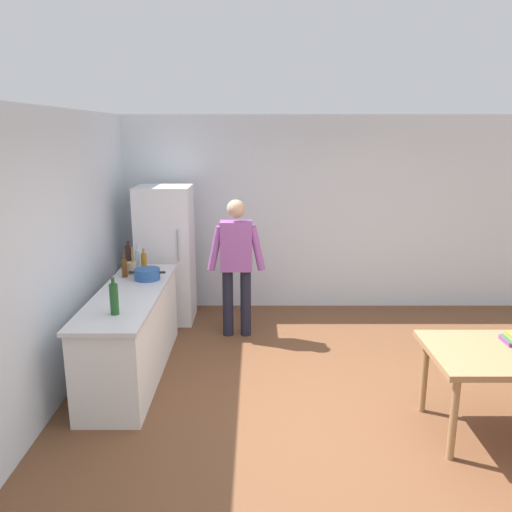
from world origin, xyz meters
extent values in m
plane|color=brown|center=(0.00, 0.00, 0.00)|extent=(14.00, 14.00, 0.00)
cube|color=silver|center=(0.00, 3.00, 1.35)|extent=(6.40, 0.12, 2.70)
cube|color=silver|center=(-2.60, 0.20, 1.35)|extent=(0.12, 5.60, 2.70)
cube|color=white|center=(-2.00, 0.80, 0.43)|extent=(0.60, 2.12, 0.86)
cube|color=silver|center=(-2.00, 0.80, 0.88)|extent=(0.64, 2.20, 0.04)
cube|color=white|center=(-1.90, 2.40, 0.90)|extent=(0.70, 0.64, 1.80)
cylinder|color=#B2B2B7|center=(-1.68, 2.06, 1.10)|extent=(0.02, 0.02, 0.40)
cylinder|color=#1E1E2D|center=(-1.06, 1.85, 0.42)|extent=(0.13, 0.13, 0.84)
cylinder|color=#1E1E2D|center=(-0.84, 1.85, 0.42)|extent=(0.13, 0.13, 0.84)
cube|color=#99519E|center=(-0.95, 1.85, 1.14)|extent=(0.38, 0.22, 0.60)
sphere|color=tan|center=(-0.95, 1.85, 1.59)|extent=(0.22, 0.22, 0.22)
cylinder|color=#99519E|center=(-1.20, 1.81, 1.12)|extent=(0.20, 0.09, 0.55)
cylinder|color=#99519E|center=(-0.70, 1.81, 1.12)|extent=(0.20, 0.09, 0.55)
cylinder|color=#9E754C|center=(0.80, -0.65, 0.35)|extent=(0.06, 0.06, 0.70)
cylinder|color=#9E754C|center=(0.80, 0.05, 0.35)|extent=(0.06, 0.06, 0.70)
cylinder|color=#285193|center=(-1.91, 1.24, 0.96)|extent=(0.28, 0.28, 0.12)
cube|color=black|center=(-2.08, 1.24, 0.98)|extent=(0.06, 0.03, 0.02)
cube|color=black|center=(-1.74, 1.24, 0.98)|extent=(0.06, 0.03, 0.02)
cylinder|color=tan|center=(-2.13, 1.46, 0.97)|extent=(0.11, 0.11, 0.14)
cylinder|color=olive|center=(-2.11, 1.46, 1.11)|extent=(0.02, 0.05, 0.22)
cylinder|color=olive|center=(-2.11, 1.45, 1.11)|extent=(0.02, 0.04, 0.22)
cylinder|color=#996619|center=(-2.00, 1.54, 1.01)|extent=(0.06, 0.06, 0.22)
cylinder|color=#996619|center=(-2.00, 1.54, 1.15)|extent=(0.03, 0.03, 0.06)
cylinder|color=silver|center=(-2.09, 1.65, 1.02)|extent=(0.07, 0.07, 0.24)
cylinder|color=silver|center=(-2.09, 1.65, 1.17)|extent=(0.03, 0.03, 0.06)
cylinder|color=#5B3314|center=(-2.18, 1.34, 1.00)|extent=(0.06, 0.06, 0.20)
cylinder|color=#5B3314|center=(-2.18, 1.34, 1.13)|extent=(0.02, 0.02, 0.06)
cylinder|color=#1E5123|center=(-1.97, 0.14, 1.04)|extent=(0.08, 0.08, 0.28)
cylinder|color=#1E5123|center=(-1.97, 0.14, 1.21)|extent=(0.03, 0.03, 0.06)
cylinder|color=black|center=(-2.21, 1.67, 1.04)|extent=(0.08, 0.08, 0.28)
cylinder|color=black|center=(-2.21, 1.67, 1.21)|extent=(0.03, 0.03, 0.06)
camera|label=1|loc=(-0.71, -4.16, 2.49)|focal=35.96mm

